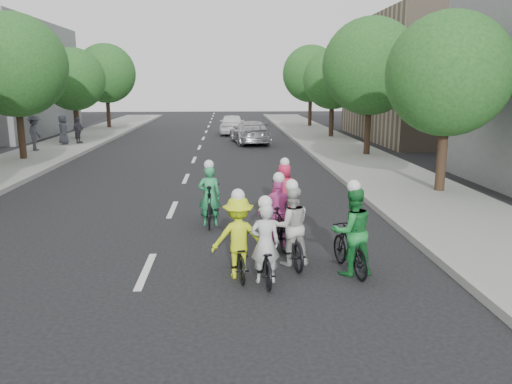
{
  "coord_description": "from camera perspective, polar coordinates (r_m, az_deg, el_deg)",
  "views": [
    {
      "loc": [
        1.66,
        -9.52,
        3.66
      ],
      "look_at": [
        2.36,
        2.73,
        1.0
      ],
      "focal_mm": 35.0,
      "sensor_mm": 36.0,
      "label": 1
    }
  ],
  "objects": [
    {
      "name": "follow_car_lead",
      "position": [
        31.48,
        -0.71,
        6.85
      ],
      "size": [
        2.64,
        5.14,
        1.43
      ],
      "primitive_type": "imported",
      "rotation": [
        0.0,
        0.0,
        3.28
      ],
      "color": "#A9A9AE",
      "rests_on": "ground"
    },
    {
      "name": "cyclist_4",
      "position": [
        9.46,
        1.01,
        -7.05
      ],
      "size": [
        0.63,
        1.62,
        1.67
      ],
      "rotation": [
        0.0,
        0.0,
        3.19
      ],
      "color": "black",
      "rests_on": "ground"
    },
    {
      "name": "ground",
      "position": [
        10.33,
        -12.47,
        -8.81
      ],
      "size": [
        120.0,
        120.0,
        0.0
      ],
      "primitive_type": "plane",
      "color": "black",
      "rests_on": "ground"
    },
    {
      "name": "tree_r_1",
      "position": [
        26.13,
        12.96,
        13.81
      ],
      "size": [
        4.8,
        4.8,
        6.93
      ],
      "color": "black",
      "rests_on": "ground"
    },
    {
      "name": "bldg_se",
      "position": [
        36.46,
        20.34,
        12.02
      ],
      "size": [
        10.0,
        14.0,
        8.0
      ],
      "primitive_type": "cube",
      "color": "gray",
      "rests_on": "ground"
    },
    {
      "name": "follow_car_trail",
      "position": [
        37.41,
        -2.75,
        7.76
      ],
      "size": [
        1.88,
        4.49,
        1.52
      ],
      "primitive_type": "imported",
      "rotation": [
        0.0,
        0.0,
        3.12
      ],
      "color": "white",
      "rests_on": "ground"
    },
    {
      "name": "curb_right",
      "position": [
        20.32,
        9.25,
        1.95
      ],
      "size": [
        0.18,
        80.0,
        0.18
      ],
      "primitive_type": "cube",
      "color": "#999993",
      "rests_on": "ground"
    },
    {
      "name": "tree_r_2",
      "position": [
        34.86,
        8.75,
        12.59
      ],
      "size": [
        4.0,
        4.0,
        5.97
      ],
      "color": "black",
      "rests_on": "ground"
    },
    {
      "name": "spectator_0",
      "position": [
        29.42,
        -23.93,
        6.19
      ],
      "size": [
        0.78,
        1.27,
        1.9
      ],
      "primitive_type": "imported",
      "rotation": [
        0.0,
        0.0,
        1.63
      ],
      "color": "#454651",
      "rests_on": "sidewalk_left"
    },
    {
      "name": "cyclist_0",
      "position": [
        14.04,
        3.23,
        -0.45
      ],
      "size": [
        0.77,
        1.8,
        1.68
      ],
      "rotation": [
        0.0,
        0.0,
        3.1
      ],
      "color": "black",
      "rests_on": "ground"
    },
    {
      "name": "tree_l_3",
      "position": [
        26.44,
        -25.88,
        12.9
      ],
      "size": [
        4.8,
        4.8,
        6.93
      ],
      "color": "black",
      "rests_on": "ground"
    },
    {
      "name": "cyclist_2",
      "position": [
        10.36,
        3.98,
        -4.78
      ],
      "size": [
        0.87,
        1.92,
        1.79
      ],
      "rotation": [
        0.0,
        0.0,
        3.27
      ],
      "color": "black",
      "rests_on": "ground"
    },
    {
      "name": "tree_l_5",
      "position": [
        43.65,
        -16.77,
        12.85
      ],
      "size": [
        4.8,
        4.8,
        6.93
      ],
      "color": "black",
      "rests_on": "ground"
    },
    {
      "name": "curb_left",
      "position": [
        21.29,
        -24.48,
        1.47
      ],
      "size": [
        0.18,
        80.0,
        0.18
      ],
      "primitive_type": "cube",
      "color": "#999993",
      "rests_on": "ground"
    },
    {
      "name": "sidewalk_right",
      "position": [
        20.83,
        14.49,
        1.93
      ],
      "size": [
        4.0,
        80.0,
        0.15
      ],
      "primitive_type": "cube",
      "color": "gray",
      "rests_on": "ground"
    },
    {
      "name": "cyclist_1",
      "position": [
        9.65,
        -2.04,
        -5.96
      ],
      "size": [
        1.09,
        1.59,
        1.74
      ],
      "rotation": [
        0.0,
        0.0,
        3.25
      ],
      "color": "black",
      "rests_on": "ground"
    },
    {
      "name": "tree_r_3",
      "position": [
        43.71,
        6.28,
        13.28
      ],
      "size": [
        4.8,
        4.8,
        6.93
      ],
      "color": "black",
      "rests_on": "ground"
    },
    {
      "name": "cyclist_5",
      "position": [
        11.39,
        2.55,
        -3.15
      ],
      "size": [
        0.99,
        1.71,
        1.75
      ],
      "rotation": [
        0.0,
        0.0,
        2.98
      ],
      "color": "black",
      "rests_on": "ground"
    },
    {
      "name": "tree_r_0",
      "position": [
        17.63,
        21.12,
        12.43
      ],
      "size": [
        4.0,
        4.0,
        5.97
      ],
      "color": "black",
      "rests_on": "ground"
    },
    {
      "name": "cyclist_6",
      "position": [
        13.21,
        -5.31,
        -1.09
      ],
      "size": [
        0.59,
        1.84,
        1.75
      ],
      "rotation": [
        0.0,
        0.0,
        3.15
      ],
      "color": "black",
      "rests_on": "ground"
    },
    {
      "name": "tree_l_4",
      "position": [
        34.94,
        -20.14,
        12.0
      ],
      "size": [
        4.0,
        4.0,
        5.97
      ],
      "color": "black",
      "rests_on": "ground"
    },
    {
      "name": "cyclist_3",
      "position": [
        9.94,
        10.82,
        -5.2
      ],
      "size": [
        0.95,
        1.68,
        1.89
      ],
      "rotation": [
        0.0,
        0.0,
        3.32
      ],
      "color": "black",
      "rests_on": "ground"
    },
    {
      "name": "spectator_2",
      "position": [
        31.9,
        -21.18,
        6.67
      ],
      "size": [
        0.73,
        0.96,
        1.75
      ],
      "primitive_type": "imported",
      "rotation": [
        0.0,
        0.0,
        1.79
      ],
      "color": "#474752",
      "rests_on": "sidewalk_left"
    },
    {
      "name": "spectator_1",
      "position": [
        32.17,
        -19.67,
        6.67
      ],
      "size": [
        0.67,
        1.0,
        1.58
      ],
      "primitive_type": "imported",
      "rotation": [
        0.0,
        0.0,
        1.24
      ],
      "color": "#545562",
      "rests_on": "sidewalk_left"
    }
  ]
}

